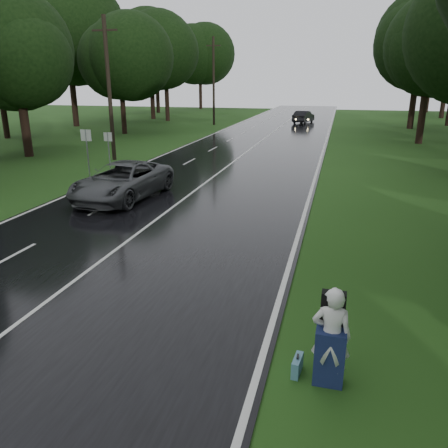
{
  "coord_description": "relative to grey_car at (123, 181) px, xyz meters",
  "views": [
    {
      "loc": [
        6.99,
        -9.12,
        5.51
      ],
      "look_at": [
        3.64,
        3.92,
        1.1
      ],
      "focal_mm": 35.63,
      "sensor_mm": 36.0,
      "label": 1
    }
  ],
  "objects": [
    {
      "name": "utility_pole_far",
      "position": [
        -5.65,
        36.2,
        -0.89
      ],
      "size": [
        1.8,
        0.28,
        10.33
      ],
      "primitive_type": null,
      "color": "black",
      "rests_on": "ground"
    },
    {
      "name": "road_sign_b",
      "position": [
        -4.35,
        6.79,
        -0.89
      ],
      "size": [
        0.55,
        0.1,
        2.3
      ],
      "primitive_type": null,
      "color": "white",
      "rests_on": "ground"
    },
    {
      "name": "suitcase",
      "position": [
        9.39,
        -11.34,
        -0.72
      ],
      "size": [
        0.2,
        0.51,
        0.35
      ],
      "primitive_type": "cube",
      "rotation": [
        0.0,
        0.0,
        6.16
      ],
      "color": "teal",
      "rests_on": "ground"
    },
    {
      "name": "tree_right_f",
      "position": [
        17.68,
        37.48,
        -0.89
      ],
      "size": [
        10.26,
        10.26,
        16.03
      ],
      "primitive_type": null,
      "color": "black",
      "rests_on": "ground"
    },
    {
      "name": "tree_left_e",
      "position": [
        -12.19,
        24.61,
        -0.89
      ],
      "size": [
        8.39,
        8.39,
        13.11
      ],
      "primitive_type": null,
      "color": "black",
      "rests_on": "ground"
    },
    {
      "name": "road",
      "position": [
        2.85,
        10.27,
        -0.87
      ],
      "size": [
        12.0,
        140.0,
        0.04
      ],
      "primitive_type": "cube",
      "color": "black",
      "rests_on": "ground"
    },
    {
      "name": "tree_right_e",
      "position": [
        16.74,
        24.29,
        -0.89
      ],
      "size": [
        9.54,
        9.54,
        14.91
      ],
      "primitive_type": null,
      "color": "black",
      "rests_on": "ground"
    },
    {
      "name": "ground",
      "position": [
        2.85,
        -9.73,
        -0.89
      ],
      "size": [
        160.0,
        160.0,
        0.0
      ],
      "primitive_type": "plane",
      "color": "#224A16",
      "rests_on": "ground"
    },
    {
      "name": "hitchhiker",
      "position": [
        9.98,
        -11.45,
        0.03
      ],
      "size": [
        0.73,
        0.66,
        1.99
      ],
      "color": "silver",
      "rests_on": "ground"
    },
    {
      "name": "tree_left_d",
      "position": [
        -12.53,
        9.6,
        -0.89
      ],
      "size": [
        8.18,
        8.18,
        12.78
      ],
      "primitive_type": null,
      "color": "black",
      "rests_on": "ground"
    },
    {
      "name": "road_sign_a",
      "position": [
        -4.35,
        4.28,
        -0.89
      ],
      "size": [
        0.66,
        0.1,
        2.74
      ],
      "primitive_type": null,
      "color": "white",
      "rests_on": "ground"
    },
    {
      "name": "tree_left_f",
      "position": [
        -13.34,
        39.99,
        -0.89
      ],
      "size": [
        10.14,
        10.14,
        15.84
      ],
      "primitive_type": null,
      "color": "black",
      "rests_on": "ground"
    },
    {
      "name": "lane_center",
      "position": [
        2.85,
        10.27,
        -0.85
      ],
      "size": [
        0.12,
        140.0,
        0.01
      ],
      "primitive_type": "cube",
      "color": "silver",
      "rests_on": "road"
    },
    {
      "name": "far_car",
      "position": [
        5.09,
        41.33,
        -0.08
      ],
      "size": [
        2.63,
        4.91,
        1.54
      ],
      "primitive_type": "imported",
      "rotation": [
        0.0,
        0.0,
        2.91
      ],
      "color": "black",
      "rests_on": "road"
    },
    {
      "name": "utility_pole_mid",
      "position": [
        -5.65,
        9.84,
        -0.89
      ],
      "size": [
        1.8,
        0.28,
        9.5
      ],
      "primitive_type": null,
      "color": "black",
      "rests_on": "ground"
    },
    {
      "name": "grey_car",
      "position": [
        0.0,
        0.0,
        0.0
      ],
      "size": [
        3.32,
        6.34,
        1.7
      ],
      "primitive_type": "imported",
      "rotation": [
        0.0,
        0.0,
        6.2
      ],
      "color": "#474A4C",
      "rests_on": "road"
    }
  ]
}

